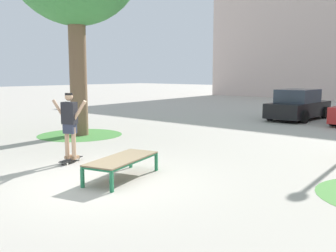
{
  "coord_description": "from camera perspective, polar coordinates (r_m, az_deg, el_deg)",
  "views": [
    {
      "loc": [
        6.26,
        -4.86,
        2.26
      ],
      "look_at": [
        0.13,
        2.08,
        1.0
      ],
      "focal_mm": 41.08,
      "sensor_mm": 36.0,
      "label": 1
    }
  ],
  "objects": [
    {
      "name": "grass_patch_near_left",
      "position": [
        14.67,
        -12.91,
        -1.28
      ],
      "size": [
        3.1,
        3.1,
        0.01
      ],
      "primitive_type": "cylinder",
      "color": "#47893D",
      "rests_on": "ground"
    },
    {
      "name": "car_black",
      "position": [
        20.13,
        18.76,
        2.89
      ],
      "size": [
        1.94,
        4.21,
        1.5
      ],
      "color": "black",
      "rests_on": "ground"
    },
    {
      "name": "skateboard",
      "position": [
        10.21,
        -14.2,
        -4.83
      ],
      "size": [
        0.48,
        0.82,
        0.09
      ],
      "color": "black",
      "rests_on": "ground"
    },
    {
      "name": "skate_box",
      "position": [
        8.39,
        -6.82,
        -5.01
      ],
      "size": [
        1.24,
        2.03,
        0.46
      ],
      "color": "#237A4C",
      "rests_on": "ground"
    },
    {
      "name": "skater",
      "position": [
        10.04,
        -14.39,
        0.72
      ],
      "size": [
        0.96,
        0.44,
        1.69
      ],
      "color": "tan",
      "rests_on": "skateboard"
    },
    {
      "name": "ground_plane",
      "position": [
        8.24,
        -10.42,
        -8.3
      ],
      "size": [
        120.0,
        120.0,
        0.0
      ],
      "primitive_type": "plane",
      "color": "#B2AA9E"
    }
  ]
}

